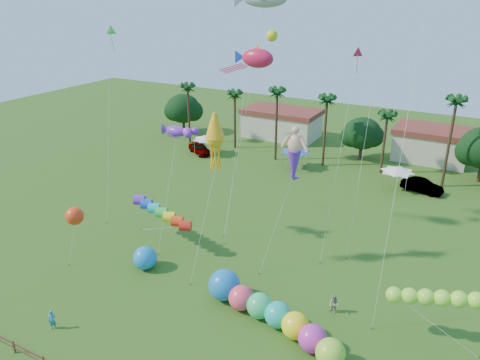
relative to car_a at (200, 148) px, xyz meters
The scene contains 19 objects.
ground 41.73m from the car_a, 59.29° to the right, with size 160.00×160.00×0.00m, color #285116.
tree_line 26.39m from the car_a, 18.10° to the left, with size 69.46×8.91×11.00m.
buildings_row 23.09m from the car_a, 37.80° to the left, with size 35.00×7.00×4.00m.
tent_row 15.44m from the car_a, ahead, with size 31.00×4.00×0.60m.
car_a is the anchor object (origin of this frame).
car_b 32.32m from the car_a, ahead, with size 1.73×4.97×1.64m, color #4C4C54.
spectator_a 40.85m from the car_a, 71.97° to the right, with size 0.57×0.37×1.56m, color teal.
spectator_b 40.58m from the car_a, 41.81° to the right, with size 0.78×0.61×1.61m, color #A8978C.
caterpillar_inflatable 40.36m from the car_a, 49.35° to the right, with size 12.49×5.51×2.58m.
blue_ball 32.06m from the car_a, 65.32° to the right, with size 2.13×2.13×2.13m, color #1882DD.
rainbow_tube 28.94m from the car_a, 62.14° to the right, with size 9.03×3.14×3.63m.
green_worm 44.07m from the car_a, 38.28° to the right, with size 9.15×3.14×4.00m.
orange_ball_kite 33.12m from the car_a, 75.54° to the right, with size 2.09×1.63×5.96m.
merman_kite 33.40m from the car_a, 41.45° to the right, with size 2.52×4.86×12.34m.
fish_kite 30.02m from the car_a, 42.95° to the right, with size 5.01×6.44×18.45m.
squid_kite 33.06m from the car_a, 53.57° to the right, with size 1.89×5.30×14.20m.
lobster_kite 27.48m from the car_a, 60.81° to the right, with size 4.05×5.90×11.70m.
delta_kite_red 36.70m from the car_a, 31.79° to the right, with size 1.20×4.25×18.97m.
delta_kite_green 28.17m from the car_a, 78.87° to the right, with size 1.19×3.77×20.21m.
Camera 1 is at (16.97, -20.79, 23.33)m, focal length 35.00 mm.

